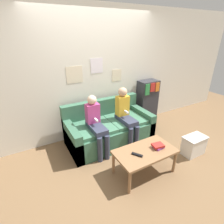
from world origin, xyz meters
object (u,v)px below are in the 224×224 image
(coffee_table, at_px, (145,153))
(bookshelf, at_px, (147,102))
(person_right, at_px, (126,114))
(tv_remote, at_px, (137,155))
(storage_box, at_px, (194,145))
(couch, at_px, (109,129))
(person_left, at_px, (96,123))

(coffee_table, bearing_deg, bookshelf, 49.90)
(person_right, bearing_deg, coffee_table, -103.36)
(tv_remote, height_order, bookshelf, bookshelf)
(person_right, xyz_separation_m, bookshelf, (0.97, 0.52, -0.10))
(bookshelf, height_order, storage_box, bookshelf)
(bookshelf, bearing_deg, tv_remote, -133.52)
(couch, distance_m, bookshelf, 1.31)
(person_right, relative_size, tv_remote, 6.98)
(couch, relative_size, coffee_table, 1.78)
(person_left, height_order, person_right, person_right)
(couch, relative_size, bookshelf, 1.60)
(coffee_table, relative_size, person_right, 0.84)
(bookshelf, bearing_deg, storage_box, -92.78)
(tv_remote, bearing_deg, coffee_table, -24.76)
(coffee_table, xyz_separation_m, person_right, (0.21, 0.89, 0.26))
(person_left, relative_size, tv_remote, 6.70)
(coffee_table, distance_m, tv_remote, 0.19)
(coffee_table, height_order, person_right, person_right)
(couch, relative_size, tv_remote, 10.39)
(couch, xyz_separation_m, tv_remote, (-0.11, -1.11, 0.15))
(tv_remote, bearing_deg, storage_box, -35.38)
(couch, bearing_deg, person_right, -35.14)
(bookshelf, relative_size, storage_box, 2.46)
(person_left, bearing_deg, bookshelf, 18.08)
(couch, height_order, person_left, person_left)
(person_left, height_order, tv_remote, person_left)
(couch, xyz_separation_m, storage_box, (1.18, -1.15, -0.10))
(storage_box, bearing_deg, coffee_table, 176.49)
(person_left, distance_m, person_right, 0.64)
(person_left, bearing_deg, coffee_table, -63.87)
(coffee_table, distance_m, bookshelf, 1.84)
(bookshelf, bearing_deg, person_right, -151.90)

